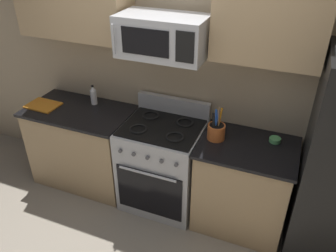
% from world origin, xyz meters
% --- Properties ---
extents(ground_plane, '(16.00, 16.00, 0.00)m').
position_xyz_m(ground_plane, '(0.00, 0.00, 0.00)').
color(ground_plane, gray).
extents(wall_back, '(8.00, 0.10, 2.60)m').
position_xyz_m(wall_back, '(0.00, 1.09, 1.30)').
color(wall_back, tan).
rests_on(wall_back, ground).
extents(counter_left, '(1.11, 0.66, 0.91)m').
position_xyz_m(counter_left, '(-0.95, 0.69, 0.46)').
color(counter_left, tan).
rests_on(counter_left, ground).
extents(range_oven, '(0.76, 0.70, 1.09)m').
position_xyz_m(range_oven, '(-0.00, 0.69, 0.47)').
color(range_oven, '#B2B5BA').
rests_on(range_oven, ground).
extents(counter_right, '(0.86, 0.66, 0.91)m').
position_xyz_m(counter_right, '(0.82, 0.69, 0.46)').
color(counter_right, tan).
rests_on(counter_right, ground).
extents(microwave, '(0.74, 0.44, 0.34)m').
position_xyz_m(microwave, '(-0.00, 0.72, 1.78)').
color(microwave, '#B2B5BA').
extents(upper_cabinets_right, '(0.85, 0.34, 0.70)m').
position_xyz_m(upper_cabinets_right, '(0.82, 0.87, 1.98)').
color(upper_cabinets_right, tan).
extents(utensil_crock, '(0.16, 0.16, 0.33)m').
position_xyz_m(utensil_crock, '(0.52, 0.70, 0.99)').
color(utensil_crock, '#D1662D').
rests_on(utensil_crock, counter_right).
extents(cutting_board, '(0.34, 0.26, 0.02)m').
position_xyz_m(cutting_board, '(-1.34, 0.62, 0.92)').
color(cutting_board, orange).
rests_on(cutting_board, counter_left).
extents(bottle_vinegar, '(0.07, 0.07, 0.21)m').
position_xyz_m(bottle_vinegar, '(-0.86, 0.87, 1.01)').
color(bottle_vinegar, silver).
rests_on(bottle_vinegar, counter_left).
extents(prep_bowl, '(0.10, 0.10, 0.04)m').
position_xyz_m(prep_bowl, '(1.02, 0.85, 0.93)').
color(prep_bowl, '#59AD66').
rests_on(prep_bowl, counter_right).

